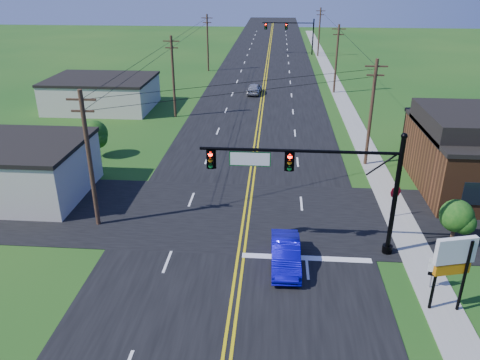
# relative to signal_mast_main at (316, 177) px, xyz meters

# --- Properties ---
(ground) EXTENTS (260.00, 260.00, 0.00)m
(ground) POSITION_rel_signal_mast_main_xyz_m (-4.34, -8.00, -4.75)
(ground) COLOR #154614
(ground) RESTS_ON ground
(road_main) EXTENTS (16.00, 220.00, 0.04)m
(road_main) POSITION_rel_signal_mast_main_xyz_m (-4.34, 42.00, -4.73)
(road_main) COLOR black
(road_main) RESTS_ON ground
(road_cross) EXTENTS (70.00, 10.00, 0.04)m
(road_cross) POSITION_rel_signal_mast_main_xyz_m (-4.34, 4.00, -4.73)
(road_cross) COLOR black
(road_cross) RESTS_ON ground
(sidewalk) EXTENTS (2.00, 160.00, 0.08)m
(sidewalk) POSITION_rel_signal_mast_main_xyz_m (6.16, 32.00, -4.71)
(sidewalk) COLOR gray
(sidewalk) RESTS_ON ground
(signal_mast_main) EXTENTS (11.30, 0.60, 7.48)m
(signal_mast_main) POSITION_rel_signal_mast_main_xyz_m (0.00, 0.00, 0.00)
(signal_mast_main) COLOR black
(signal_mast_main) RESTS_ON ground
(signal_mast_far) EXTENTS (10.98, 0.60, 7.48)m
(signal_mast_far) POSITION_rel_signal_mast_main_xyz_m (0.10, 72.00, -0.20)
(signal_mast_far) COLOR black
(signal_mast_far) RESTS_ON ground
(cream_bldg_near) EXTENTS (10.20, 8.20, 4.10)m
(cream_bldg_near) POSITION_rel_signal_mast_main_xyz_m (-21.34, 6.00, -2.69)
(cream_bldg_near) COLOR beige
(cream_bldg_near) RESTS_ON ground
(cream_bldg_far) EXTENTS (12.20, 9.20, 3.70)m
(cream_bldg_far) POSITION_rel_signal_mast_main_xyz_m (-23.34, 30.00, -2.89)
(cream_bldg_far) COLOR beige
(cream_bldg_far) RESTS_ON ground
(utility_pole_left_a) EXTENTS (1.80, 0.28, 9.00)m
(utility_pole_left_a) POSITION_rel_signal_mast_main_xyz_m (-13.84, 2.00, -0.03)
(utility_pole_left_a) COLOR #362318
(utility_pole_left_a) RESTS_ON ground
(utility_pole_left_b) EXTENTS (1.80, 0.28, 9.00)m
(utility_pole_left_b) POSITION_rel_signal_mast_main_xyz_m (-13.84, 27.00, -0.03)
(utility_pole_left_b) COLOR #362318
(utility_pole_left_b) RESTS_ON ground
(utility_pole_left_c) EXTENTS (1.80, 0.28, 9.00)m
(utility_pole_left_c) POSITION_rel_signal_mast_main_xyz_m (-13.84, 54.00, -0.03)
(utility_pole_left_c) COLOR #362318
(utility_pole_left_c) RESTS_ON ground
(utility_pole_right_a) EXTENTS (1.80, 0.28, 9.00)m
(utility_pole_right_a) POSITION_rel_signal_mast_main_xyz_m (5.46, 14.00, -0.03)
(utility_pole_right_a) COLOR #362318
(utility_pole_right_a) RESTS_ON ground
(utility_pole_right_b) EXTENTS (1.80, 0.28, 9.00)m
(utility_pole_right_b) POSITION_rel_signal_mast_main_xyz_m (5.46, 40.00, -0.03)
(utility_pole_right_b) COLOR #362318
(utility_pole_right_b) RESTS_ON ground
(utility_pole_right_c) EXTENTS (1.80, 0.28, 9.00)m
(utility_pole_right_c) POSITION_rel_signal_mast_main_xyz_m (5.46, 70.00, -0.03)
(utility_pole_right_c) COLOR #362318
(utility_pole_right_c) RESTS_ON ground
(tree_right_back) EXTENTS (3.00, 3.00, 4.10)m
(tree_right_back) POSITION_rel_signal_mast_main_xyz_m (11.66, 18.00, -2.15)
(tree_right_back) COLOR #362318
(tree_right_back) RESTS_ON ground
(shrub_corner) EXTENTS (2.00, 2.00, 2.86)m
(shrub_corner) POSITION_rel_signal_mast_main_xyz_m (8.66, 1.50, -2.90)
(shrub_corner) COLOR #362318
(shrub_corner) RESTS_ON ground
(tree_left) EXTENTS (2.40, 2.40, 3.37)m
(tree_left) POSITION_rel_signal_mast_main_xyz_m (-18.34, 14.00, -2.59)
(tree_left) COLOR #362318
(tree_left) RESTS_ON ground
(blue_car) EXTENTS (1.70, 4.60, 1.50)m
(blue_car) POSITION_rel_signal_mast_main_xyz_m (-1.59, -1.83, -4.00)
(blue_car) COLOR #0D08AF
(blue_car) RESTS_ON ground
(distant_car) EXTENTS (2.22, 4.44, 1.45)m
(distant_car) POSITION_rel_signal_mast_main_xyz_m (-5.33, 38.46, -4.02)
(distant_car) COLOR #A6A6AB
(distant_car) RESTS_ON ground
(route_sign) EXTENTS (0.52, 0.20, 2.17)m
(route_sign) POSITION_rel_signal_mast_main_xyz_m (6.00, -3.32, -3.49)
(route_sign) COLOR slate
(route_sign) RESTS_ON ground
(stop_sign) EXTENTS (0.78, 0.37, 2.34)m
(stop_sign) POSITION_rel_signal_mast_main_xyz_m (5.71, 4.46, -3.07)
(stop_sign) COLOR slate
(stop_sign) RESTS_ON ground
(pylon_sign) EXTENTS (2.00, 0.78, 4.11)m
(pylon_sign) POSITION_rel_signal_mast_main_xyz_m (6.16, -5.00, -1.75)
(pylon_sign) COLOR black
(pylon_sign) RESTS_ON ground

